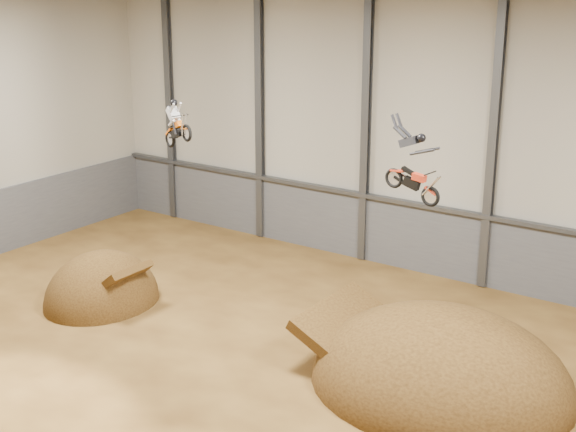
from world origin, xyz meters
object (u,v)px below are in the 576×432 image
(takeoff_ramp, at_px, (103,302))
(fmx_rider_b, at_px, (411,160))
(landing_ramp, at_px, (439,386))
(fmx_rider_a, at_px, (179,120))

(takeoff_ramp, relative_size, fmx_rider_b, 1.89)
(landing_ramp, height_order, fmx_rider_b, fmx_rider_b)
(landing_ramp, relative_size, fmx_rider_a, 4.47)
(landing_ramp, xyz_separation_m, fmx_rider_b, (-1.29, -0.60, 8.48))
(fmx_rider_a, xyz_separation_m, fmx_rider_b, (10.12, 0.49, -0.40))
(landing_ramp, height_order, fmx_rider_a, fmx_rider_a)
(fmx_rider_a, bearing_deg, landing_ramp, 24.62)
(takeoff_ramp, distance_m, fmx_rider_b, 17.08)
(landing_ramp, bearing_deg, fmx_rider_b, -155.21)
(fmx_rider_a, distance_m, fmx_rider_b, 10.14)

